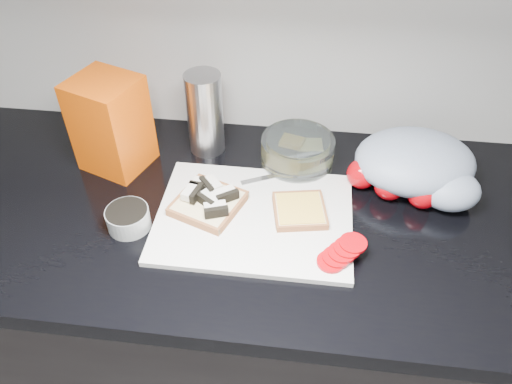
# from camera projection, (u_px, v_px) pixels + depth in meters

# --- Properties ---
(base_cabinet) EXTENTS (3.50, 0.60, 0.86)m
(base_cabinet) POSITION_uv_depth(u_px,v_px,m) (287.00, 333.00, 1.37)
(base_cabinet) COLOR black
(base_cabinet) RESTS_ON ground
(countertop) EXTENTS (3.50, 0.64, 0.04)m
(countertop) POSITION_uv_depth(u_px,v_px,m) (296.00, 218.00, 1.06)
(countertop) COLOR black
(countertop) RESTS_ON base_cabinet
(cutting_board) EXTENTS (0.40, 0.30, 0.01)m
(cutting_board) POSITION_uv_depth(u_px,v_px,m) (254.00, 217.00, 1.03)
(cutting_board) COLOR silver
(cutting_board) RESTS_ON countertop
(bread_left) EXTENTS (0.17, 0.17, 0.04)m
(bread_left) POSITION_uv_depth(u_px,v_px,m) (208.00, 201.00, 1.04)
(bread_left) COLOR beige
(bread_left) RESTS_ON cutting_board
(bread_right) EXTENTS (0.13, 0.13, 0.02)m
(bread_right) POSITION_uv_depth(u_px,v_px,m) (300.00, 210.00, 1.03)
(bread_right) COLOR beige
(bread_right) RESTS_ON cutting_board
(tomato_slices) EXTENTS (0.11, 0.10, 0.02)m
(tomato_slices) POSITION_uv_depth(u_px,v_px,m) (342.00, 252.00, 0.94)
(tomato_slices) COLOR #B1040B
(tomato_slices) RESTS_ON cutting_board
(knife) EXTENTS (0.18, 0.09, 0.01)m
(knife) POSITION_uv_depth(u_px,v_px,m) (292.00, 172.00, 1.12)
(knife) COLOR silver
(knife) RESTS_ON cutting_board
(seed_tub) EXTENTS (0.09, 0.09, 0.04)m
(seed_tub) POSITION_uv_depth(u_px,v_px,m) (128.00, 217.00, 1.00)
(seed_tub) COLOR gray
(seed_tub) RESTS_ON countertop
(tub_lid) EXTENTS (0.14, 0.14, 0.01)m
(tub_lid) POSITION_uv_depth(u_px,v_px,m) (216.00, 187.00, 1.10)
(tub_lid) COLOR white
(tub_lid) RESTS_ON countertop
(glass_bowl) EXTENTS (0.17, 0.17, 0.07)m
(glass_bowl) POSITION_uv_depth(u_px,v_px,m) (297.00, 152.00, 1.14)
(glass_bowl) COLOR silver
(glass_bowl) RESTS_ON countertop
(bread_bag) EXTENTS (0.17, 0.17, 0.21)m
(bread_bag) POSITION_uv_depth(u_px,v_px,m) (111.00, 124.00, 1.10)
(bread_bag) COLOR #D23C03
(bread_bag) RESTS_ON countertop
(steel_canister) EXTENTS (0.08, 0.08, 0.20)m
(steel_canister) POSITION_uv_depth(u_px,v_px,m) (205.00, 114.00, 1.14)
(steel_canister) COLOR #AAAAAE
(steel_canister) RESTS_ON countertop
(grocery_bag) EXTENTS (0.28, 0.24, 0.11)m
(grocery_bag) POSITION_uv_depth(u_px,v_px,m) (420.00, 165.00, 1.08)
(grocery_bag) COLOR #949EB6
(grocery_bag) RESTS_ON countertop
(whole_tomatoes) EXTENTS (0.19, 0.11, 0.07)m
(whole_tomatoes) POSITION_uv_depth(u_px,v_px,m) (391.00, 184.00, 1.06)
(whole_tomatoes) COLOR #B1040B
(whole_tomatoes) RESTS_ON countertop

